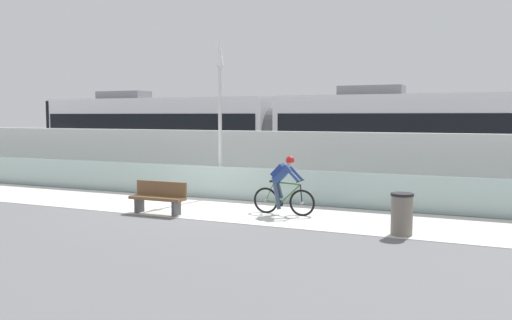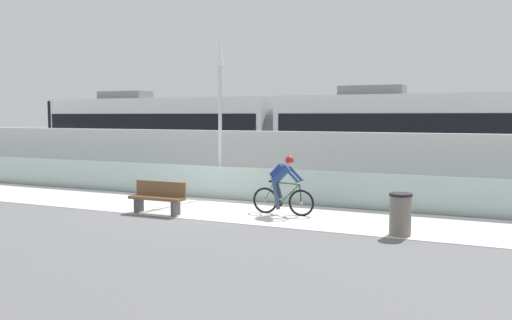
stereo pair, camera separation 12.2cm
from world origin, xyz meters
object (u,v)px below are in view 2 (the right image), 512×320
Objects in this scene: cyclist_on_bike at (283,186)px; bench at (158,197)px; tram at (279,135)px; lamp_post_antenna at (220,97)px; trash_bin at (400,214)px.

bench is (-3.15, -1.28, -0.32)m from cyclist_on_bike.
tram is 14.10× the size of bench.
lamp_post_antenna is at bearing 88.41° from bench.
bench is (-0.30, -8.14, -1.41)m from tram.
bench is at bearing -179.69° from trash_bin.
tram is 10.28m from trash_bin.
tram is 7.50m from cyclist_on_bike.
trash_bin is (3.32, -1.25, -0.32)m from cyclist_on_bike.
cyclist_on_bike is at bearing 22.16° from bench.
cyclist_on_bike is at bearing -67.38° from tram.
tram is at bearing 87.92° from bench.
trash_bin is (6.37, -3.40, -2.81)m from lamp_post_antenna.
cyclist_on_bike is 4.49m from lamp_post_antenna.
tram reaches higher than cyclist_on_bike.
lamp_post_antenna is at bearing 151.92° from trash_bin.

